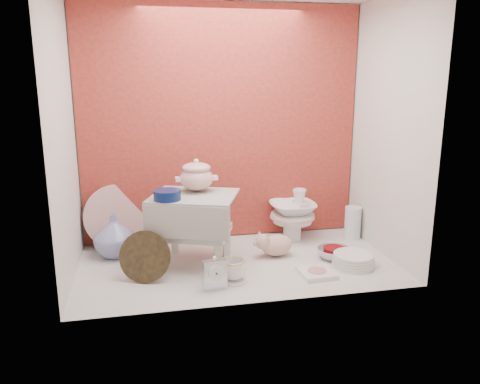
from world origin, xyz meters
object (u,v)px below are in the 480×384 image
(step_stool, at_px, (195,229))
(porcelain_tower, at_px, (292,214))
(floral_platter, at_px, (116,216))
(soup_tureen, at_px, (196,175))
(mantel_clock, at_px, (215,273))
(dinner_plate_stack, at_px, (353,260))
(gold_rim_teacup, at_px, (233,269))
(crystal_bowl, at_px, (334,253))
(plush_pig, at_px, (276,245))
(blue_white_vase, at_px, (114,236))

(step_stool, bearing_deg, porcelain_tower, 42.56)
(floral_platter, height_order, porcelain_tower, floral_platter)
(soup_tureen, bearing_deg, floral_platter, 148.15)
(mantel_clock, height_order, dinner_plate_stack, mantel_clock)
(floral_platter, bearing_deg, step_stool, -39.48)
(gold_rim_teacup, xyz_separation_m, crystal_bowl, (0.65, 0.19, -0.03))
(step_stool, bearing_deg, mantel_clock, -61.19)
(floral_platter, bearing_deg, porcelain_tower, -4.97)
(dinner_plate_stack, xyz_separation_m, porcelain_tower, (-0.20, 0.51, 0.13))
(floral_platter, height_order, mantel_clock, floral_platter)
(floral_platter, height_order, plush_pig, floral_platter)
(gold_rim_teacup, bearing_deg, step_stool, 119.50)
(floral_platter, xyz_separation_m, dinner_plate_stack, (1.33, -0.61, -0.16))
(dinner_plate_stack, bearing_deg, mantel_clock, -170.68)
(step_stool, relative_size, blue_white_vase, 1.79)
(soup_tureen, bearing_deg, dinner_plate_stack, -20.28)
(plush_pig, bearing_deg, porcelain_tower, 69.72)
(floral_platter, height_order, dinner_plate_stack, floral_platter)
(blue_white_vase, bearing_deg, soup_tureen, -14.32)
(blue_white_vase, height_order, plush_pig, blue_white_vase)
(crystal_bowl, bearing_deg, step_stool, 172.62)
(gold_rim_teacup, bearing_deg, floral_platter, 132.90)
(crystal_bowl, bearing_deg, mantel_clock, -160.59)
(dinner_plate_stack, distance_m, porcelain_tower, 0.57)
(floral_platter, relative_size, plush_pig, 1.65)
(blue_white_vase, distance_m, crystal_bowl, 1.31)
(gold_rim_teacup, relative_size, crystal_bowl, 0.68)
(gold_rim_teacup, bearing_deg, crystal_bowl, 16.19)
(floral_platter, distance_m, gold_rim_teacup, 0.92)
(mantel_clock, relative_size, plush_pig, 0.73)
(step_stool, xyz_separation_m, mantel_clock, (0.06, -0.37, -0.11))
(step_stool, distance_m, gold_rim_teacup, 0.36)
(step_stool, xyz_separation_m, floral_platter, (-0.45, 0.37, -0.01))
(dinner_plate_stack, bearing_deg, porcelain_tower, 111.31)
(blue_white_vase, bearing_deg, porcelain_tower, 3.84)
(step_stool, distance_m, dinner_plate_stack, 0.92)
(plush_pig, distance_m, porcelain_tower, 0.35)
(mantel_clock, bearing_deg, porcelain_tower, 37.48)
(blue_white_vase, bearing_deg, step_stool, -23.53)
(porcelain_tower, bearing_deg, dinner_plate_stack, -68.69)
(step_stool, height_order, soup_tureen, soup_tureen)
(porcelain_tower, bearing_deg, crystal_bowl, -70.09)
(floral_platter, bearing_deg, dinner_plate_stack, -24.72)
(mantel_clock, relative_size, gold_rim_teacup, 1.29)
(floral_platter, relative_size, gold_rim_teacup, 2.92)
(floral_platter, height_order, blue_white_vase, floral_platter)
(step_stool, distance_m, blue_white_vase, 0.51)
(blue_white_vase, bearing_deg, mantel_clock, -47.98)
(gold_rim_teacup, distance_m, porcelain_tower, 0.77)
(floral_platter, bearing_deg, plush_pig, -21.56)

